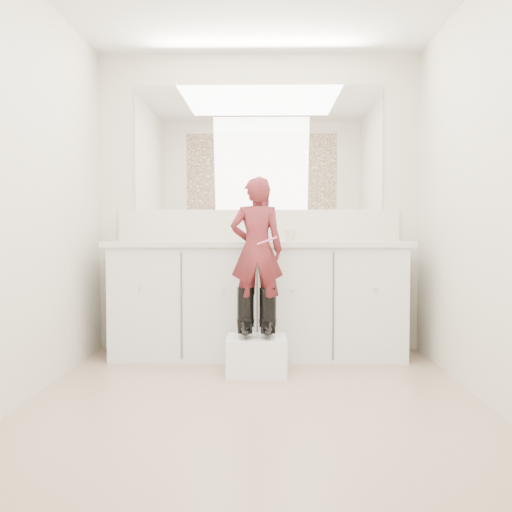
{
  "coord_description": "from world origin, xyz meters",
  "views": [
    {
      "loc": [
        0.07,
        -3.15,
        0.98
      ],
      "look_at": [
        -0.01,
        0.87,
        0.79
      ],
      "focal_mm": 40.0,
      "sensor_mm": 36.0,
      "label": 1
    }
  ],
  "objects": [
    {
      "name": "wall_right",
      "position": [
        1.3,
        0.0,
        1.2
      ],
      "size": [
        0.0,
        3.0,
        3.0
      ],
      "primitive_type": "plane",
      "rotation": [
        1.57,
        0.0,
        -1.57
      ],
      "color": "beige",
      "rests_on": "floor"
    },
    {
      "name": "backsplash",
      "position": [
        0.0,
        1.49,
        1.02
      ],
      "size": [
        2.28,
        0.03,
        0.25
      ],
      "primitive_type": "cube",
      "color": "beige",
      "rests_on": "countertop"
    },
    {
      "name": "vanity_cabinet",
      "position": [
        0.0,
        1.23,
        0.42
      ],
      "size": [
        2.2,
        0.55,
        0.85
      ],
      "primitive_type": "cube",
      "color": "silver",
      "rests_on": "floor"
    },
    {
      "name": "toddler",
      "position": [
        0.0,
        0.68,
        0.84
      ],
      "size": [
        0.36,
        0.24,
        0.98
      ],
      "primitive_type": "imported",
      "rotation": [
        0.0,
        0.0,
        3.15
      ],
      "color": "maroon",
      "rests_on": "step_stool"
    },
    {
      "name": "countertop",
      "position": [
        0.0,
        1.21,
        0.87
      ],
      "size": [
        2.28,
        0.58,
        0.04
      ],
      "primitive_type": "cube",
      "color": "beige",
      "rests_on": "vanity_cabinet"
    },
    {
      "name": "boot_right",
      "position": [
        0.08,
        0.68,
        0.42
      ],
      "size": [
        0.12,
        0.22,
        0.33
      ],
      "primitive_type": null,
      "rotation": [
        0.0,
        0.0,
        0.01
      ],
      "color": "black",
      "rests_on": "step_stool"
    },
    {
      "name": "faucet",
      "position": [
        0.0,
        1.38,
        0.94
      ],
      "size": [
        0.08,
        0.08,
        0.1
      ],
      "primitive_type": "cylinder",
      "color": "silver",
      "rests_on": "countertop"
    },
    {
      "name": "floor",
      "position": [
        0.0,
        0.0,
        0.0
      ],
      "size": [
        3.0,
        3.0,
        0.0
      ],
      "primitive_type": "plane",
      "color": "#866D57",
      "rests_on": "ground"
    },
    {
      "name": "toothbrush",
      "position": [
        0.07,
        0.6,
        0.91
      ],
      "size": [
        0.14,
        0.01,
        0.06
      ],
      "primitive_type": "cylinder",
      "rotation": [
        0.0,
        1.22,
        0.01
      ],
      "color": "pink",
      "rests_on": "toddler"
    },
    {
      "name": "wall_front",
      "position": [
        0.0,
        -1.5,
        1.2
      ],
      "size": [
        2.6,
        0.0,
        2.6
      ],
      "primitive_type": "plane",
      "rotation": [
        -1.57,
        0.0,
        0.0
      ],
      "color": "beige",
      "rests_on": "floor"
    },
    {
      "name": "soap_bottle",
      "position": [
        -0.09,
        1.27,
        0.99
      ],
      "size": [
        0.1,
        0.1,
        0.2
      ],
      "primitive_type": "imported",
      "rotation": [
        0.0,
        0.0,
        0.09
      ],
      "color": "silver",
      "rests_on": "countertop"
    },
    {
      "name": "step_stool",
      "position": [
        0.0,
        0.66,
        0.13
      ],
      "size": [
        0.4,
        0.34,
        0.26
      ],
      "primitive_type": "cube",
      "rotation": [
        0.0,
        0.0,
        0.01
      ],
      "color": "white",
      "rests_on": "floor"
    },
    {
      "name": "wall_left",
      "position": [
        -1.3,
        0.0,
        1.2
      ],
      "size": [
        0.0,
        3.0,
        3.0
      ],
      "primitive_type": "plane",
      "rotation": [
        1.57,
        0.0,
        1.57
      ],
      "color": "beige",
      "rests_on": "floor"
    },
    {
      "name": "wall_back",
      "position": [
        0.0,
        1.5,
        1.2
      ],
      "size": [
        2.6,
        0.0,
        2.6
      ],
      "primitive_type": "plane",
      "rotation": [
        1.57,
        0.0,
        0.0
      ],
      "color": "beige",
      "rests_on": "floor"
    },
    {
      "name": "mirror",
      "position": [
        0.0,
        1.49,
        1.64
      ],
      "size": [
        2.0,
        0.02,
        1.0
      ],
      "primitive_type": "cube",
      "color": "white",
      "rests_on": "wall_back"
    },
    {
      "name": "boot_left",
      "position": [
        -0.07,
        0.68,
        0.42
      ],
      "size": [
        0.12,
        0.22,
        0.33
      ],
      "primitive_type": null,
      "rotation": [
        0.0,
        0.0,
        0.01
      ],
      "color": "black",
      "rests_on": "step_stool"
    },
    {
      "name": "cup",
      "position": [
        0.25,
        1.27,
        0.94
      ],
      "size": [
        0.13,
        0.13,
        0.1
      ],
      "primitive_type": "imported",
      "rotation": [
        0.0,
        0.0,
        -0.38
      ],
      "color": "beige",
      "rests_on": "countertop"
    }
  ]
}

